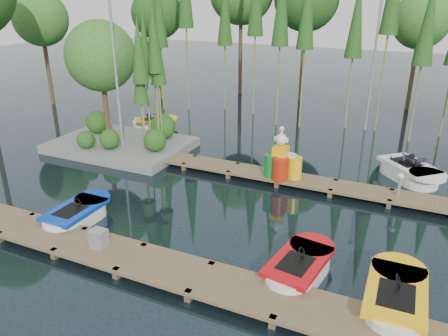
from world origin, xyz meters
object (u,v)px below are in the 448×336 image
at_px(boat_yellow_far, 154,123).
at_px(boat_blue, 77,215).
at_px(utility_cabinet, 99,239).
at_px(boat_red, 299,268).
at_px(drum_cluster, 280,163).
at_px(island, 114,80).
at_px(yellow_barrel, 294,168).

bearing_deg(boat_yellow_far, boat_blue, -92.66).
xyz_separation_m(boat_yellow_far, utility_cabinet, (5.47, -11.07, 0.31)).
xyz_separation_m(boat_blue, boat_red, (7.31, 0.20, 0.01)).
distance_m(boat_red, drum_cluster, 5.92).
height_order(boat_blue, drum_cluster, drum_cluster).
relative_size(boat_yellow_far, utility_cabinet, 4.66).
bearing_deg(utility_cabinet, island, 124.01).
bearing_deg(island, boat_blue, -63.26).
bearing_deg(boat_yellow_far, utility_cabinet, -86.04).
bearing_deg(yellow_barrel, boat_blue, -133.76).
bearing_deg(island, utility_cabinet, -55.99).
bearing_deg(yellow_barrel, boat_yellow_far, 155.78).
height_order(boat_red, boat_yellow_far, boat_yellow_far).
height_order(boat_red, yellow_barrel, yellow_barrel).
distance_m(utility_cabinet, yellow_barrel, 7.86).
relative_size(island, yellow_barrel, 8.02).
relative_size(boat_blue, yellow_barrel, 3.11).
bearing_deg(boat_yellow_far, yellow_barrel, -46.54).
height_order(boat_yellow_far, yellow_barrel, boat_yellow_far).
bearing_deg(boat_red, utility_cabinet, -156.72).
relative_size(island, drum_cluster, 3.36).
xyz_separation_m(island, boat_blue, (3.30, -6.56, -2.93)).
relative_size(boat_red, drum_cluster, 1.41).
height_order(yellow_barrel, drum_cluster, drum_cluster).
distance_m(boat_blue, drum_cluster, 7.55).
bearing_deg(boat_red, yellow_barrel, 116.11).
bearing_deg(yellow_barrel, drum_cluster, -163.47).
distance_m(boat_red, utility_cabinet, 5.55).
bearing_deg(utility_cabinet, boat_yellow_far, 116.29).
distance_m(island, boat_red, 12.71).
bearing_deg(utility_cabinet, boat_red, 14.93).
distance_m(boat_yellow_far, yellow_barrel, 9.92).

